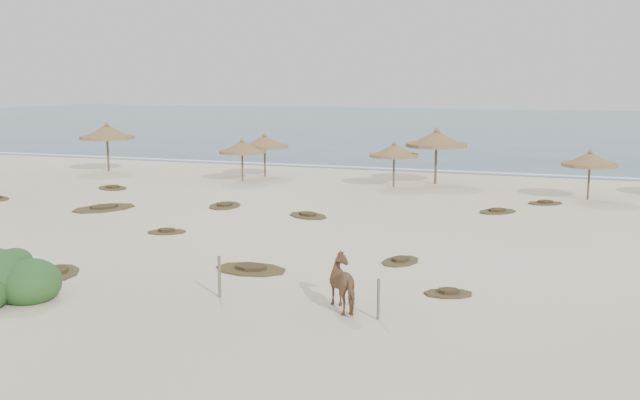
# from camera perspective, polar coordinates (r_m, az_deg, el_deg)

# --- Properties ---
(ground) EXTENTS (160.00, 160.00, 0.00)m
(ground) POSITION_cam_1_polar(r_m,az_deg,el_deg) (22.74, -8.42, -5.28)
(ground) COLOR beige
(ground) RESTS_ON ground
(ocean) EXTENTS (200.00, 100.00, 0.01)m
(ocean) POSITION_cam_1_polar(r_m,az_deg,el_deg) (95.22, 12.77, 5.89)
(ocean) COLOR navy
(ocean) RESTS_ON ground
(foam_line) EXTENTS (70.00, 0.60, 0.01)m
(foam_line) POSITION_cam_1_polar(r_m,az_deg,el_deg) (46.97, 6.23, 2.47)
(foam_line) COLOR white
(foam_line) RESTS_ON ground
(palapa_0) EXTENTS (3.40, 3.40, 3.18)m
(palapa_0) POSITION_cam_1_polar(r_m,az_deg,el_deg) (47.33, -16.68, 5.17)
(palapa_0) COLOR brown
(palapa_0) RESTS_ON ground
(palapa_1) EXTENTS (3.51, 3.51, 2.50)m
(palapa_1) POSITION_cam_1_polar(r_m,az_deg,el_deg) (41.17, -6.26, 4.18)
(palapa_1) COLOR brown
(palapa_1) RESTS_ON ground
(palapa_2) EXTENTS (3.26, 3.26, 2.67)m
(palapa_2) POSITION_cam_1_polar(r_m,az_deg,el_deg) (43.11, -4.45, 4.63)
(palapa_2) COLOR brown
(palapa_2) RESTS_ON ground
(palapa_3) EXTENTS (3.59, 3.59, 3.21)m
(palapa_3) POSITION_cam_1_polar(r_m,az_deg,el_deg) (40.38, 9.30, 4.78)
(palapa_3) COLOR brown
(palapa_3) RESTS_ON ground
(palapa_4) EXTENTS (3.00, 3.00, 2.52)m
(palapa_4) POSITION_cam_1_polar(r_m,az_deg,el_deg) (39.05, 5.95, 3.91)
(palapa_4) COLOR brown
(palapa_4) RESTS_ON ground
(palapa_5) EXTENTS (2.94, 2.94, 2.51)m
(palapa_5) POSITION_cam_1_polar(r_m,az_deg,el_deg) (37.02, 20.79, 3.01)
(palapa_5) COLOR brown
(palapa_5) RESTS_ON ground
(horse) EXTENTS (1.61, 1.73, 1.38)m
(horse) POSITION_cam_1_polar(r_m,az_deg,el_deg) (18.25, 2.14, -6.67)
(horse) COLOR olive
(horse) RESTS_ON ground
(fence_post_near) EXTENTS (0.11, 0.11, 1.15)m
(fence_post_near) POSITION_cam_1_polar(r_m,az_deg,el_deg) (19.44, -8.04, -6.09)
(fence_post_near) COLOR #635C4A
(fence_post_near) RESTS_ON ground
(fence_post_far) EXTENTS (0.09, 0.09, 1.02)m
(fence_post_far) POSITION_cam_1_polar(r_m,az_deg,el_deg) (17.60, 4.69, -7.92)
(fence_post_far) COLOR #635C4A
(fence_post_far) RESTS_ON ground
(scrub_1) EXTENTS (3.06, 3.52, 0.16)m
(scrub_1) POSITION_cam_1_polar(r_m,az_deg,el_deg) (33.82, -16.89, -0.60)
(scrub_1) COLOR #4E4422
(scrub_1) RESTS_ON ground
(scrub_2) EXTENTS (1.74, 1.47, 0.16)m
(scrub_2) POSITION_cam_1_polar(r_m,az_deg,el_deg) (27.97, -12.17, -2.47)
(scrub_2) COLOR #4E4422
(scrub_2) RESTS_ON ground
(scrub_3) EXTENTS (2.39, 2.20, 0.16)m
(scrub_3) POSITION_cam_1_polar(r_m,az_deg,el_deg) (30.58, -0.96, -1.23)
(scrub_3) COLOR #4E4422
(scrub_3) RESTS_ON ground
(scrub_4) EXTENTS (1.48, 1.81, 0.16)m
(scrub_4) POSITION_cam_1_polar(r_m,az_deg,el_deg) (23.13, 6.45, -4.85)
(scrub_4) COLOR #4E4422
(scrub_4) RESTS_ON ground
(scrub_6) EXTENTS (2.48, 2.25, 0.16)m
(scrub_6) POSITION_cam_1_polar(r_m,az_deg,el_deg) (39.99, -16.26, 0.96)
(scrub_6) COLOR #4E4422
(scrub_6) RESTS_ON ground
(scrub_7) EXTENTS (2.15, 2.17, 0.16)m
(scrub_7) POSITION_cam_1_polar(r_m,az_deg,el_deg) (32.50, 13.99, -0.87)
(scrub_7) COLOR #4E4422
(scrub_7) RESTS_ON ground
(scrub_9) EXTENTS (2.37, 1.60, 0.16)m
(scrub_9) POSITION_cam_1_polar(r_m,az_deg,el_deg) (22.15, -5.56, -5.49)
(scrub_9) COLOR #4E4422
(scrub_9) RESTS_ON ground
(scrub_10) EXTENTS (2.02, 1.82, 0.16)m
(scrub_10) POSITION_cam_1_polar(r_m,az_deg,el_deg) (35.31, 17.57, -0.21)
(scrub_10) COLOR #4E4422
(scrub_10) RESTS_ON ground
(scrub_11) EXTENTS (2.09, 2.33, 0.16)m
(scrub_11) POSITION_cam_1_polar(r_m,az_deg,el_deg) (23.07, -20.27, -5.44)
(scrub_11) COLOR #4E4422
(scrub_11) RESTS_ON ground
(scrub_12) EXTENTS (1.56, 1.27, 0.16)m
(scrub_12) POSITION_cam_1_polar(r_m,az_deg,el_deg) (19.93, 10.23, -7.32)
(scrub_12) COLOR #4E4422
(scrub_12) RESTS_ON ground
(scrub_13) EXTENTS (1.83, 2.41, 0.16)m
(scrub_13) POSITION_cam_1_polar(r_m,az_deg,el_deg) (33.28, -7.62, -0.42)
(scrub_13) COLOR #4E4422
(scrub_13) RESTS_ON ground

